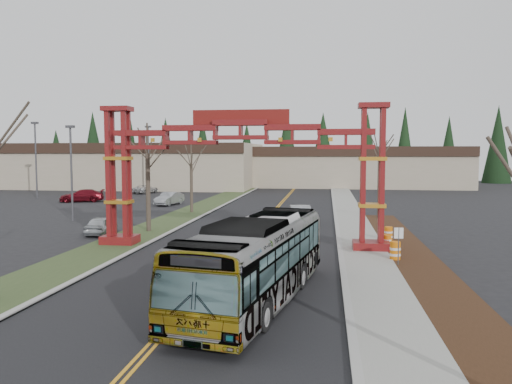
% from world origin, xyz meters
% --- Properties ---
extents(ground, '(200.00, 200.00, 0.00)m').
position_xyz_m(ground, '(0.00, 0.00, 0.00)').
color(ground, black).
rests_on(ground, ground).
extents(road, '(12.00, 110.00, 0.02)m').
position_xyz_m(road, '(0.00, 25.00, 0.01)').
color(road, black).
rests_on(road, ground).
extents(lane_line_left, '(0.12, 100.00, 0.01)m').
position_xyz_m(lane_line_left, '(-0.12, 25.00, 0.03)').
color(lane_line_left, orange).
rests_on(lane_line_left, road).
extents(lane_line_right, '(0.12, 100.00, 0.01)m').
position_xyz_m(lane_line_right, '(0.12, 25.00, 0.03)').
color(lane_line_right, orange).
rests_on(lane_line_right, road).
extents(curb_right, '(0.30, 110.00, 0.15)m').
position_xyz_m(curb_right, '(6.15, 25.00, 0.07)').
color(curb_right, '#A8A8A3').
rests_on(curb_right, ground).
extents(sidewalk_right, '(2.60, 110.00, 0.14)m').
position_xyz_m(sidewalk_right, '(7.60, 25.00, 0.08)').
color(sidewalk_right, gray).
rests_on(sidewalk_right, ground).
extents(landscape_strip, '(2.60, 50.00, 0.12)m').
position_xyz_m(landscape_strip, '(10.20, 10.00, 0.06)').
color(landscape_strip, black).
rests_on(landscape_strip, ground).
extents(grass_median, '(4.00, 110.00, 0.08)m').
position_xyz_m(grass_median, '(-8.00, 25.00, 0.04)').
color(grass_median, '#324522').
rests_on(grass_median, ground).
extents(curb_left, '(0.30, 110.00, 0.15)m').
position_xyz_m(curb_left, '(-6.15, 25.00, 0.07)').
color(curb_left, '#A8A8A3').
rests_on(curb_left, ground).
extents(gateway_arch, '(18.20, 1.60, 8.90)m').
position_xyz_m(gateway_arch, '(0.00, 18.00, 5.98)').
color(gateway_arch, maroon).
rests_on(gateway_arch, ground).
extents(retail_building_west, '(46.00, 22.30, 7.50)m').
position_xyz_m(retail_building_west, '(-30.00, 71.96, 3.76)').
color(retail_building_west, tan).
rests_on(retail_building_west, ground).
extents(retail_building_east, '(38.00, 20.30, 7.00)m').
position_xyz_m(retail_building_east, '(10.00, 79.95, 3.51)').
color(retail_building_east, tan).
rests_on(retail_building_east, ground).
extents(conifer_treeline, '(116.10, 5.60, 13.00)m').
position_xyz_m(conifer_treeline, '(0.25, 92.00, 6.49)').
color(conifer_treeline, black).
rests_on(conifer_treeline, ground).
extents(transit_bus, '(4.87, 12.37, 3.36)m').
position_xyz_m(transit_bus, '(2.57, 6.85, 1.68)').
color(transit_bus, '#9FA1A7').
rests_on(transit_bus, ground).
extents(silver_sedan, '(2.32, 4.95, 1.57)m').
position_xyz_m(silver_sedan, '(3.17, 28.77, 0.78)').
color(silver_sedan, '#A5A8AD').
rests_on(silver_sedan, ground).
extents(parked_car_near_a, '(2.07, 4.09, 1.34)m').
position_xyz_m(parked_car_near_a, '(-11.00, 21.66, 0.67)').
color(parked_car_near_a, '#B7BCBF').
rests_on(parked_car_near_a, ground).
extents(parked_car_mid_a, '(5.63, 3.73, 1.52)m').
position_xyz_m(parked_car_mid_a, '(-24.21, 44.34, 0.76)').
color(parked_car_mid_a, maroon).
rests_on(parked_car_mid_a, ground).
extents(parked_car_far_a, '(2.43, 4.73, 1.49)m').
position_xyz_m(parked_car_far_a, '(-12.49, 42.16, 0.74)').
color(parked_car_far_a, '#A0A3A7').
rests_on(parked_car_far_a, ground).
extents(parked_car_far_b, '(3.10, 4.86, 1.25)m').
position_xyz_m(parked_car_far_b, '(-21.14, 57.67, 0.62)').
color(parked_car_far_b, silver).
rests_on(parked_car_far_b, ground).
extents(bare_tree_median_mid, '(3.42, 3.42, 8.18)m').
position_xyz_m(bare_tree_median_mid, '(-8.00, 23.30, 5.88)').
color(bare_tree_median_mid, '#382D26').
rests_on(bare_tree_median_mid, ground).
extents(bare_tree_median_far, '(2.96, 2.96, 6.79)m').
position_xyz_m(bare_tree_median_far, '(-8.00, 35.43, 4.81)').
color(bare_tree_median_far, '#382D26').
rests_on(bare_tree_median_far, ground).
extents(bare_tree_right_far, '(3.15, 3.15, 8.09)m').
position_xyz_m(bare_tree_right_far, '(10.00, 33.54, 5.97)').
color(bare_tree_right_far, '#382D26').
rests_on(bare_tree_right_far, ground).
extents(light_pole_near, '(0.72, 0.36, 8.32)m').
position_xyz_m(light_pole_near, '(-16.71, 28.11, 4.81)').
color(light_pole_near, '#3F3F44').
rests_on(light_pole_near, ground).
extents(light_pole_mid, '(0.87, 0.43, 9.98)m').
position_xyz_m(light_pole_mid, '(-32.47, 48.16, 5.77)').
color(light_pole_mid, '#3F3F44').
rests_on(light_pole_mid, ground).
extents(light_pole_far, '(0.86, 0.43, 9.93)m').
position_xyz_m(light_pole_far, '(-20.85, 58.38, 5.75)').
color(light_pole_far, '#3F3F44').
rests_on(light_pole_far, ground).
extents(street_sign, '(0.47, 0.07, 2.07)m').
position_xyz_m(street_sign, '(9.03, 13.91, 1.49)').
color(street_sign, '#3F3F44').
rests_on(street_sign, ground).
extents(barrel_south, '(0.59, 0.59, 1.10)m').
position_xyz_m(barrel_south, '(9.05, 15.27, 0.55)').
color(barrel_south, orange).
rests_on(barrel_south, ground).
extents(barrel_mid, '(0.49, 0.49, 0.90)m').
position_xyz_m(barrel_mid, '(9.03, 18.68, 0.45)').
color(barrel_mid, orange).
rests_on(barrel_mid, ground).
extents(barrel_north, '(0.55, 0.55, 1.01)m').
position_xyz_m(barrel_north, '(9.43, 21.44, 0.51)').
color(barrel_north, orange).
rests_on(barrel_north, ground).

